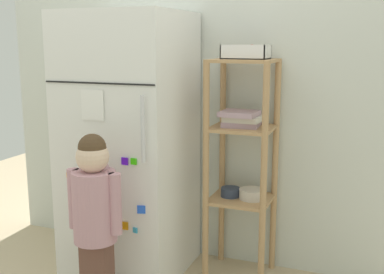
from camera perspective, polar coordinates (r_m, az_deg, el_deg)
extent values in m
plane|color=tan|center=(3.03, -3.10, -15.96)|extent=(6.00, 6.00, 0.00)
cube|color=silver|center=(3.05, -0.46, 4.53)|extent=(2.61, 0.03, 2.05)
cube|color=white|center=(2.89, -7.43, -1.00)|extent=(0.67, 0.63, 1.55)
cube|color=black|center=(2.55, -11.11, 6.29)|extent=(0.65, 0.01, 0.01)
cylinder|color=silver|center=(2.43, -5.86, 0.93)|extent=(0.02, 0.02, 0.34)
cube|color=white|center=(2.59, -11.74, 3.74)|extent=(0.14, 0.01, 0.16)
cube|color=#C37A0B|center=(2.66, -8.03, -10.40)|extent=(0.04, 0.01, 0.04)
cube|color=orange|center=(2.76, -14.47, -4.43)|extent=(0.03, 0.02, 0.03)
cube|color=#5113D4|center=(2.54, -8.00, -2.87)|extent=(0.04, 0.01, 0.04)
cube|color=#2D94C0|center=(2.64, -6.78, -10.95)|extent=(0.03, 0.02, 0.03)
cube|color=#34CB0E|center=(2.52, -6.95, -2.90)|extent=(0.03, 0.01, 0.03)
cube|color=blue|center=(2.57, -5.99, -8.57)|extent=(0.04, 0.02, 0.04)
cylinder|color=#BF8C99|center=(2.49, -11.50, -8.08)|extent=(0.22, 0.22, 0.37)
sphere|color=#BF8C99|center=(2.50, -10.84, -3.87)|extent=(0.10, 0.10, 0.10)
sphere|color=beige|center=(2.42, -11.74, -2.31)|extent=(0.17, 0.17, 0.17)
sphere|color=#4C3823|center=(2.41, -11.78, -1.26)|extent=(0.14, 0.14, 0.14)
cylinder|color=#BF8C99|center=(2.55, -13.83, -7.10)|extent=(0.06, 0.06, 0.31)
cylinder|color=#BF8C99|center=(2.42, -9.09, -7.87)|extent=(0.06, 0.06, 0.31)
cylinder|color=tan|center=(2.72, 1.65, -4.53)|extent=(0.04, 0.04, 1.29)
cylinder|color=tan|center=(2.63, 8.50, -5.19)|extent=(0.04, 0.04, 1.29)
cylinder|color=tan|center=(3.00, 3.60, -3.06)|extent=(0.04, 0.04, 1.29)
cylinder|color=tan|center=(2.92, 9.83, -3.60)|extent=(0.04, 0.04, 1.29)
cube|color=tan|center=(2.71, 6.16, 9.01)|extent=(0.35, 0.32, 0.02)
cube|color=tan|center=(2.76, 5.99, 1.05)|extent=(0.35, 0.32, 0.02)
cube|color=tan|center=(2.86, 5.82, -7.35)|extent=(0.35, 0.32, 0.02)
cube|color=#B293A3|center=(2.76, 5.89, 1.59)|extent=(0.22, 0.20, 0.03)
cube|color=silver|center=(2.75, 6.12, 2.22)|extent=(0.20, 0.19, 0.03)
cube|color=#B293A3|center=(2.73, 5.66, 2.80)|extent=(0.21, 0.19, 0.03)
cylinder|color=#2D384C|center=(2.87, 4.59, -6.54)|extent=(0.11, 0.11, 0.05)
cylinder|color=beige|center=(2.83, 7.10, -6.74)|extent=(0.15, 0.15, 0.06)
cube|color=white|center=(2.72, 6.42, 9.26)|extent=(0.25, 0.17, 0.01)
cube|color=white|center=(2.64, 5.96, 9.99)|extent=(0.25, 0.01, 0.08)
cube|color=white|center=(2.80, 6.89, 10.04)|extent=(0.25, 0.01, 0.08)
cube|color=white|center=(2.75, 3.95, 10.08)|extent=(0.01, 0.17, 0.08)
cube|color=white|center=(2.69, 8.98, 9.94)|extent=(0.01, 0.17, 0.08)
sphere|color=red|center=(2.69, 7.10, 10.07)|extent=(0.07, 0.07, 0.07)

